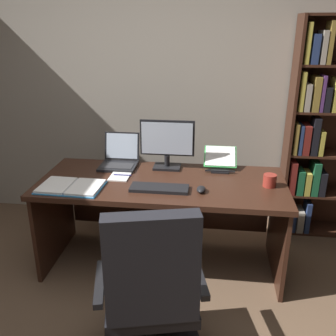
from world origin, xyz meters
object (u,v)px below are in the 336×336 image
(office_chair, at_px, (151,301))
(desk, at_px, (164,199))
(open_binder, at_px, (71,187))
(coffee_mug, at_px, (270,181))
(laptop, at_px, (120,159))
(pen, at_px, (123,175))
(bookshelf, at_px, (326,134))
(keyboard, at_px, (159,188))
(notepad, at_px, (120,176))
(computer_mouse, at_px, (201,189))
(monitor, at_px, (167,145))
(reading_stand_with_book, at_px, (220,159))

(office_chair, bearing_deg, desk, 80.51)
(open_binder, height_order, coffee_mug, coffee_mug)
(office_chair, height_order, laptop, office_chair)
(pen, xyz_separation_m, coffee_mug, (1.11, -0.05, 0.03))
(bookshelf, height_order, laptop, bookshelf)
(desk, relative_size, keyboard, 4.45)
(bookshelf, height_order, keyboard, bookshelf)
(desk, bearing_deg, open_binder, -154.47)
(notepad, bearing_deg, pen, 0.00)
(office_chair, xyz_separation_m, computer_mouse, (0.23, 0.80, 0.33))
(bookshelf, height_order, monitor, bookshelf)
(computer_mouse, bearing_deg, notepad, 161.78)
(keyboard, distance_m, coffee_mug, 0.81)
(monitor, xyz_separation_m, notepad, (-0.34, -0.24, -0.19))
(notepad, xyz_separation_m, coffee_mug, (1.13, -0.05, 0.04))
(laptop, bearing_deg, open_binder, -115.23)
(desk, xyz_separation_m, notepad, (-0.34, -0.04, 0.20))
(desk, bearing_deg, office_chair, -85.90)
(notepad, bearing_deg, desk, 7.35)
(bookshelf, bearing_deg, notepad, -157.98)
(open_binder, relative_size, coffee_mug, 4.86)
(computer_mouse, xyz_separation_m, notepad, (-0.64, 0.21, -0.02))
(laptop, relative_size, notepad, 1.49)
(keyboard, height_order, reading_stand_with_book, reading_stand_with_book)
(reading_stand_with_book, xyz_separation_m, open_binder, (-1.08, -0.56, -0.06))
(desk, height_order, coffee_mug, coffee_mug)
(bookshelf, relative_size, reading_stand_with_book, 6.83)
(laptop, height_order, coffee_mug, laptop)
(monitor, bearing_deg, computer_mouse, -56.14)
(office_chair, height_order, monitor, monitor)
(desk, xyz_separation_m, pen, (-0.32, -0.04, 0.21))
(keyboard, bearing_deg, laptop, 131.69)
(bookshelf, bearing_deg, open_binder, -154.63)
(office_chair, height_order, open_binder, office_chair)
(desk, height_order, keyboard, keyboard)
(desk, bearing_deg, monitor, 88.57)
(office_chair, height_order, coffee_mug, office_chair)
(open_binder, xyz_separation_m, notepad, (0.30, 0.26, -0.01))
(office_chair, bearing_deg, computer_mouse, 60.39)
(keyboard, xyz_separation_m, notepad, (-0.34, 0.21, -0.01))
(monitor, height_order, notepad, monitor)
(open_binder, relative_size, notepad, 2.22)
(bookshelf, relative_size, pen, 13.85)
(office_chair, relative_size, computer_mouse, 9.87)
(office_chair, height_order, pen, office_chair)
(open_binder, bearing_deg, desk, 27.54)
(monitor, bearing_deg, reading_stand_with_book, 8.58)
(coffee_mug, bearing_deg, laptop, 166.25)
(keyboard, xyz_separation_m, computer_mouse, (0.30, 0.00, 0.01))
(coffee_mug, bearing_deg, monitor, 160.15)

